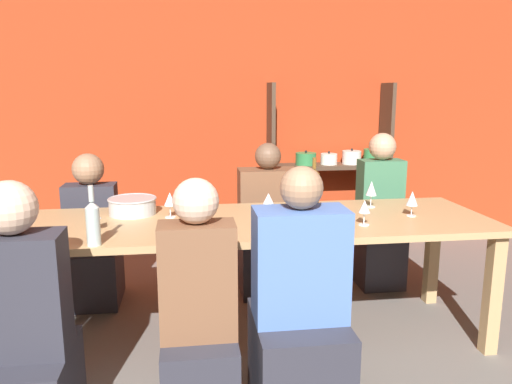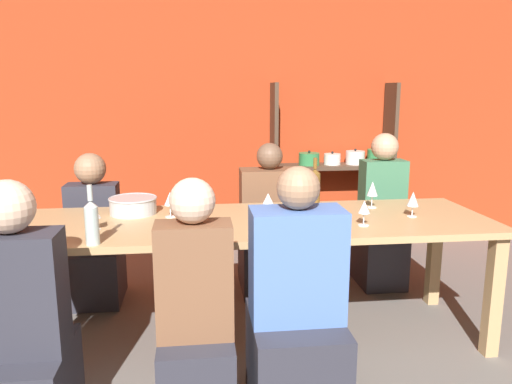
# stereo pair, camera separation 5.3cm
# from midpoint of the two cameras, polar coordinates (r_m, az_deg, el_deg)

# --- Properties ---
(wall_back_red) EXTENTS (8.80, 0.06, 2.70)m
(wall_back_red) POSITION_cam_midpoint_polar(r_m,az_deg,el_deg) (4.86, -1.72, 9.24)
(wall_back_red) COLOR #B23819
(wall_back_red) RESTS_ON ground_plane
(shelf_unit) EXTENTS (1.17, 0.30, 1.61)m
(shelf_unit) POSITION_cam_midpoint_polar(r_m,az_deg,el_deg) (4.92, 9.12, 0.12)
(shelf_unit) COLOR #4C3828
(shelf_unit) RESTS_ON ground_plane
(dining_table) EXTENTS (2.84, 0.90, 0.78)m
(dining_table) POSITION_cam_midpoint_polar(r_m,az_deg,el_deg) (3.05, 0.72, -4.61)
(dining_table) COLOR tan
(dining_table) RESTS_ON ground_plane
(mixing_bowl) EXTENTS (0.30, 0.30, 0.11)m
(mixing_bowl) POSITION_cam_midpoint_polar(r_m,az_deg,el_deg) (3.25, -13.41, -1.43)
(mixing_bowl) COLOR #B7BABC
(mixing_bowl) RESTS_ON dining_table
(wine_bottle_green) EXTENTS (0.07, 0.07, 0.33)m
(wine_bottle_green) POSITION_cam_midpoint_polar(r_m,az_deg,el_deg) (3.40, 7.18, 0.65)
(wine_bottle_green) COLOR brown
(wine_bottle_green) RESTS_ON dining_table
(wine_bottle_dark) EXTENTS (0.07, 0.07, 0.31)m
(wine_bottle_dark) POSITION_cam_midpoint_polar(r_m,az_deg,el_deg) (2.64, -17.72, -3.22)
(wine_bottle_dark) COLOR #B2C6C1
(wine_bottle_dark) RESTS_ON dining_table
(wine_glass_red_a) EXTENTS (0.07, 0.07, 0.15)m
(wine_glass_red_a) POSITION_cam_midpoint_polar(r_m,az_deg,el_deg) (2.94, 12.77, -1.80)
(wine_glass_red_a) COLOR white
(wine_glass_red_a) RESTS_ON dining_table
(wine_glass_white_a) EXTENTS (0.08, 0.08, 0.15)m
(wine_glass_white_a) POSITION_cam_midpoint_polar(r_m,az_deg,el_deg) (2.92, -17.60, -2.23)
(wine_glass_white_a) COLOR white
(wine_glass_white_a) RESTS_ON dining_table
(wine_glass_red_b) EXTENTS (0.08, 0.08, 0.17)m
(wine_glass_red_b) POSITION_cam_midpoint_polar(r_m,az_deg,el_deg) (2.99, 1.90, -1.00)
(wine_glass_red_b) COLOR white
(wine_glass_red_b) RESTS_ON dining_table
(wine_glass_empty_a) EXTENTS (0.07, 0.07, 0.16)m
(wine_glass_empty_a) POSITION_cam_midpoint_polar(r_m,az_deg,el_deg) (3.10, -9.32, -0.85)
(wine_glass_empty_a) COLOR white
(wine_glass_empty_a) RESTS_ON dining_table
(wine_glass_empty_b) EXTENTS (0.07, 0.07, 0.18)m
(wine_glass_empty_b) POSITION_cam_midpoint_polar(r_m,az_deg,el_deg) (2.91, -7.91, -1.35)
(wine_glass_empty_b) COLOR white
(wine_glass_empty_b) RESTS_ON dining_table
(wine_glass_white_b) EXTENTS (0.07, 0.07, 0.18)m
(wine_glass_white_b) POSITION_cam_midpoint_polar(r_m,az_deg,el_deg) (3.40, 13.60, 0.27)
(wine_glass_white_b) COLOR white
(wine_glass_white_b) RESTS_ON dining_table
(wine_glass_white_c) EXTENTS (0.07, 0.07, 0.16)m
(wine_glass_white_c) POSITION_cam_midpoint_polar(r_m,az_deg,el_deg) (3.23, 17.95, -0.86)
(wine_glass_white_c) COLOR white
(wine_glass_white_c) RESTS_ON dining_table
(person_near_a) EXTENTS (0.35, 0.43, 1.17)m
(person_near_a) POSITION_cam_midpoint_polar(r_m,az_deg,el_deg) (2.42, -6.25, -15.72)
(person_near_a) COLOR #2D2D38
(person_near_a) RESTS_ON ground_plane
(person_far_a) EXTENTS (0.45, 0.56, 1.16)m
(person_far_a) POSITION_cam_midpoint_polar(r_m,az_deg,el_deg) (3.92, 1.91, -5.21)
(person_far_a) COLOR #2D2D38
(person_far_a) RESTS_ON ground_plane
(person_near_b) EXTENTS (0.40, 0.50, 1.18)m
(person_near_b) POSITION_cam_midpoint_polar(r_m,az_deg,el_deg) (2.52, -24.69, -15.59)
(person_near_b) COLOR #2D2D38
(person_near_b) RESTS_ON ground_plane
(person_far_b) EXTENTS (0.34, 0.43, 1.22)m
(person_far_b) POSITION_cam_midpoint_polar(r_m,az_deg,el_deg) (4.12, 14.41, -4.04)
(person_far_b) COLOR #2D2D38
(person_far_b) RESTS_ON ground_plane
(person_near_c) EXTENTS (0.43, 0.53, 1.21)m
(person_near_c) POSITION_cam_midpoint_polar(r_m,az_deg,el_deg) (2.46, 5.22, -15.20)
(person_near_c) COLOR #2D2D38
(person_near_c) RESTS_ON ground_plane
(person_far_c) EXTENTS (0.36, 0.46, 1.11)m
(person_far_c) POSITION_cam_midpoint_polar(r_m,az_deg,el_deg) (3.86, -17.51, -5.99)
(person_far_c) COLOR #2D2D38
(person_far_c) RESTS_ON ground_plane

